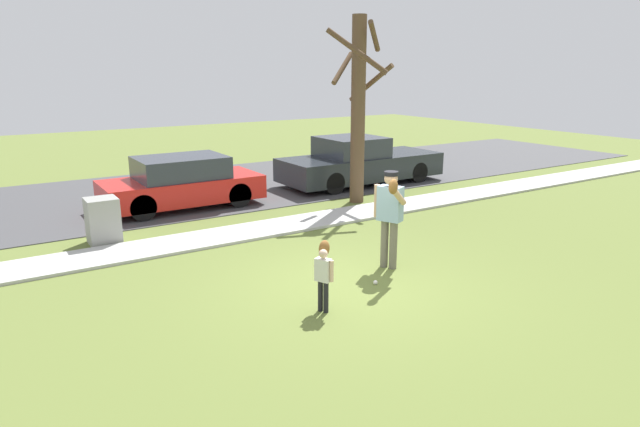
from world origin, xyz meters
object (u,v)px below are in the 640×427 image
object	(u,v)px
street_tree_near	(358,106)
parked_pickup_dark	(359,163)
utility_cabinet	(103,221)
baseball	(375,282)
parked_hatchback_red	(182,183)
person_child	(324,267)
person_adult	(390,209)

from	to	relation	value
street_tree_near	parked_pickup_dark	distance (m)	3.10
utility_cabinet	baseball	bearing A→B (deg)	-55.62
utility_cabinet	parked_hatchback_red	world-z (taller)	parked_hatchback_red
baseball	parked_pickup_dark	bearing A→B (deg)	55.43
utility_cabinet	street_tree_near	size ratio (longest dim) A/B	0.20
person_child	utility_cabinet	size ratio (longest dim) A/B	1.07
baseball	parked_pickup_dark	distance (m)	8.42
person_adult	parked_pickup_dark	size ratio (longest dim) A/B	0.34
street_tree_near	parked_hatchback_red	distance (m)	5.01
person_child	baseball	xyz separation A→B (m)	(1.26, 0.35, -0.63)
baseball	utility_cabinet	distance (m)	5.91
person_child	baseball	world-z (taller)	person_child
person_child	street_tree_near	size ratio (longest dim) A/B	0.21
utility_cabinet	parked_pickup_dark	size ratio (longest dim) A/B	0.18
street_tree_near	parked_hatchback_red	xyz separation A→B (m)	(-4.22, 1.90, -1.93)
person_child	parked_hatchback_red	distance (m)	7.24
parked_pickup_dark	person_child	bearing A→B (deg)	-129.70
utility_cabinet	street_tree_near	bearing A→B (deg)	1.06
utility_cabinet	parked_hatchback_red	distance (m)	3.13
person_child	utility_cabinet	world-z (taller)	person_child
person_adult	street_tree_near	world-z (taller)	street_tree_near
person_child	parked_pickup_dark	size ratio (longest dim) A/B	0.20
utility_cabinet	parked_pickup_dark	distance (m)	8.35
baseball	parked_hatchback_red	size ratio (longest dim) A/B	0.02
person_child	street_tree_near	distance (m)	7.26
parked_hatchback_red	parked_pickup_dark	xyz separation A→B (m)	(5.71, 0.02, 0.01)
person_child	street_tree_near	world-z (taller)	street_tree_near
baseball	utility_cabinet	world-z (taller)	utility_cabinet
person_adult	parked_pickup_dark	world-z (taller)	person_adult
person_child	parked_hatchback_red	bearing A→B (deg)	62.45
baseball	street_tree_near	distance (m)	6.48
person_child	parked_hatchback_red	xyz separation A→B (m)	(0.32, 7.23, -0.01)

